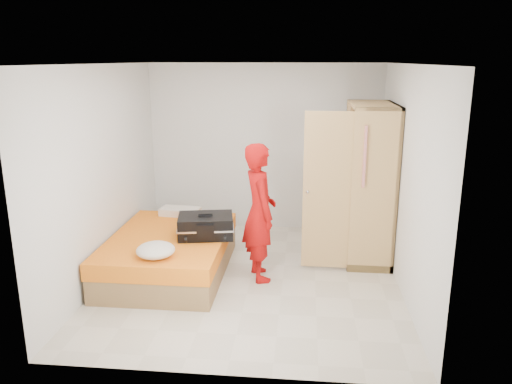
# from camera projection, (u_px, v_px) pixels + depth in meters

# --- Properties ---
(room) EXTENTS (4.00, 4.02, 2.60)m
(room) POSITION_uv_depth(u_px,v_px,m) (251.00, 177.00, 5.91)
(room) COLOR beige
(room) RESTS_ON ground
(bed) EXTENTS (1.42, 2.02, 0.50)m
(bed) POSITION_uv_depth(u_px,v_px,m) (170.00, 254.00, 6.36)
(bed) COLOR olive
(bed) RESTS_ON ground
(wardrobe) EXTENTS (1.17, 1.20, 2.10)m
(wardrobe) POSITION_uv_depth(u_px,v_px,m) (365.00, 187.00, 6.67)
(wardrobe) COLOR tan
(wardrobe) RESTS_ON ground
(person) EXTENTS (0.59, 0.72, 1.70)m
(person) POSITION_uv_depth(u_px,v_px,m) (259.00, 212.00, 6.06)
(person) COLOR #B60D0B
(person) RESTS_ON ground
(suitcase) EXTENTS (0.77, 0.62, 0.30)m
(suitcase) POSITION_uv_depth(u_px,v_px,m) (206.00, 226.00, 6.23)
(suitcase) COLOR black
(suitcase) RESTS_ON bed
(round_cushion) EXTENTS (0.43, 0.43, 0.17)m
(round_cushion) POSITION_uv_depth(u_px,v_px,m) (156.00, 250.00, 5.58)
(round_cushion) COLOR white
(round_cushion) RESTS_ON bed
(pillow) EXTENTS (0.58, 0.35, 0.10)m
(pillow) POSITION_uv_depth(u_px,v_px,m) (180.00, 211.00, 7.10)
(pillow) COLOR white
(pillow) RESTS_ON bed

